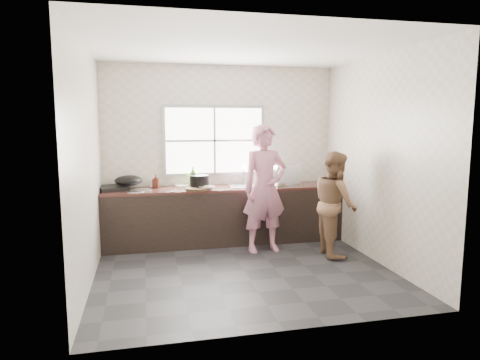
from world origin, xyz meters
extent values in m
cube|color=#272729|center=(0.00, 0.00, -0.01)|extent=(3.60, 3.20, 0.01)
cube|color=silver|center=(0.00, 0.00, 2.71)|extent=(3.60, 3.20, 0.01)
cube|color=beige|center=(0.00, 1.60, 1.35)|extent=(3.60, 0.01, 2.70)
cube|color=beige|center=(-1.80, 0.00, 1.35)|extent=(0.01, 3.20, 2.70)
cube|color=silver|center=(1.80, 0.00, 1.35)|extent=(0.01, 3.20, 2.70)
cube|color=silver|center=(0.00, -1.60, 1.35)|extent=(3.60, 0.01, 2.70)
cube|color=black|center=(0.00, 1.29, 0.41)|extent=(3.60, 0.62, 0.82)
cube|color=#341A15|center=(0.00, 1.29, 0.84)|extent=(3.60, 0.64, 0.04)
cube|color=silver|center=(0.35, 1.29, 0.86)|extent=(0.55, 0.45, 0.02)
cylinder|color=silver|center=(0.35, 1.49, 1.01)|extent=(0.02, 0.02, 0.30)
cube|color=#9EA0A5|center=(-0.10, 1.59, 1.55)|extent=(1.60, 0.05, 1.10)
cube|color=white|center=(-0.10, 1.57, 1.55)|extent=(1.50, 0.01, 1.00)
imported|color=#C2748D|center=(0.48, 0.74, 0.84)|extent=(0.67, 0.49, 1.69)
imported|color=brown|center=(1.39, 0.36, 0.72)|extent=(0.61, 0.75, 1.45)
cylinder|color=black|center=(-0.43, 1.08, 0.88)|extent=(0.42, 0.42, 0.04)
cube|color=silver|center=(-0.38, 1.37, 0.90)|extent=(0.22, 0.14, 0.01)
imported|color=white|center=(-0.30, 1.09, 0.89)|extent=(0.29, 0.29, 0.05)
imported|color=white|center=(0.85, 1.19, 0.89)|extent=(0.22, 0.22, 0.06)
imported|color=white|center=(0.37, 1.10, 0.89)|extent=(0.24, 0.24, 0.07)
cylinder|color=black|center=(-0.39, 1.22, 0.96)|extent=(0.28, 0.28, 0.20)
cylinder|color=white|center=(-0.62, 1.52, 0.87)|extent=(0.24, 0.24, 0.02)
imported|color=#4F9330|center=(-0.47, 1.37, 1.02)|extent=(0.15, 0.15, 0.32)
imported|color=#3F180F|center=(-1.02, 1.43, 0.95)|extent=(0.10, 0.10, 0.18)
imported|color=#4E3513|center=(-0.39, 1.52, 0.94)|extent=(0.15, 0.15, 0.16)
cylinder|color=silver|center=(-1.07, 1.52, 0.91)|extent=(0.10, 0.10, 0.11)
cube|color=black|center=(-1.65, 1.36, 0.89)|extent=(0.52, 0.52, 0.06)
ellipsoid|color=black|center=(-1.41, 1.33, 0.99)|extent=(0.40, 0.40, 0.15)
cube|color=silver|center=(0.90, 1.20, 1.03)|extent=(0.53, 0.45, 0.34)
cylinder|color=silver|center=(-1.31, 1.11, 0.87)|extent=(0.28, 0.28, 0.01)
cylinder|color=silver|center=(-1.21, 1.25, 0.87)|extent=(0.28, 0.28, 0.01)
camera|label=1|loc=(-1.17, -5.01, 1.85)|focal=32.00mm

